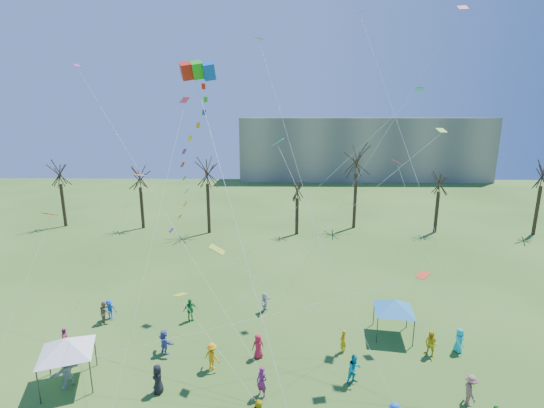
{
  "coord_description": "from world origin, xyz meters",
  "views": [
    {
      "loc": [
        1.43,
        -13.87,
        15.38
      ],
      "look_at": [
        1.05,
        5.0,
        11.0
      ],
      "focal_mm": 25.0,
      "sensor_mm": 36.0,
      "label": 1
    }
  ],
  "objects_px": {
    "canopy_tent_white": "(66,345)",
    "canopy_tent_blue": "(394,305)",
    "distant_building": "(362,149)",
    "big_box_kite": "(195,162)"
  },
  "relations": [
    {
      "from": "big_box_kite",
      "to": "canopy_tent_white",
      "type": "distance_m",
      "value": 13.04
    },
    {
      "from": "distant_building",
      "to": "canopy_tent_white",
      "type": "relative_size",
      "value": 16.04
    },
    {
      "from": "distant_building",
      "to": "big_box_kite",
      "type": "distance_m",
      "value": 79.93
    },
    {
      "from": "distant_building",
      "to": "big_box_kite",
      "type": "height_order",
      "value": "big_box_kite"
    },
    {
      "from": "distant_building",
      "to": "canopy_tent_white",
      "type": "height_order",
      "value": "distant_building"
    },
    {
      "from": "distant_building",
      "to": "canopy_tent_blue",
      "type": "height_order",
      "value": "distant_building"
    },
    {
      "from": "distant_building",
      "to": "big_box_kite",
      "type": "bearing_deg",
      "value": -108.37
    },
    {
      "from": "big_box_kite",
      "to": "canopy_tent_white",
      "type": "xyz_separation_m",
      "value": [
        -7.7,
        -1.07,
        -10.47
      ]
    },
    {
      "from": "canopy_tent_white",
      "to": "canopy_tent_blue",
      "type": "xyz_separation_m",
      "value": [
        20.42,
        5.51,
        -0.18
      ]
    },
    {
      "from": "distant_building",
      "to": "canopy_tent_blue",
      "type": "relative_size",
      "value": 16.33
    }
  ]
}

